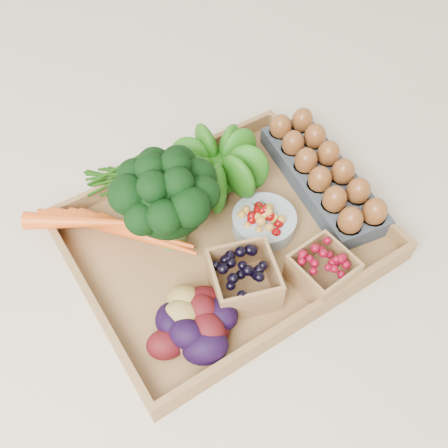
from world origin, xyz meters
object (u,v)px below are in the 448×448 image
cherry_bowl (264,222)px  egg_carton (322,178)px  broccoli (169,215)px  tray (224,241)px

cherry_bowl → egg_carton: bearing=8.9°
broccoli → egg_carton: bearing=-8.1°
tray → cherry_bowl: 0.09m
tray → egg_carton: size_ratio=1.64×
egg_carton → broccoli: bearing=-178.1°
cherry_bowl → tray: bearing=166.3°
tray → broccoli: broccoli is taller
broccoli → cherry_bowl: (0.16, -0.07, -0.06)m
broccoli → egg_carton: (0.33, -0.05, -0.05)m
tray → broccoli: bearing=147.4°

